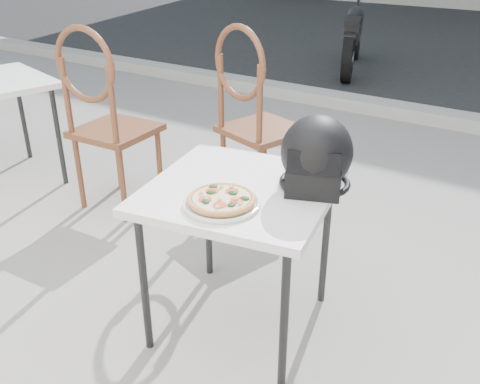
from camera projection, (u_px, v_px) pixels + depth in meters
The scene contains 9 objects.
ground at pixel (246, 276), 2.78m from camera, with size 80.00×80.00×0.00m, color gray.
curb at pixel (416, 113), 5.01m from camera, with size 30.00×0.25×0.12m, color #98968F.
cafe_table_main at pixel (240, 200), 2.18m from camera, with size 0.84×0.84×0.69m.
plate at pixel (222, 204), 2.00m from camera, with size 0.35×0.35×0.02m.
pizza at pixel (222, 199), 1.99m from camera, with size 0.26×0.26×0.03m.
helmet at pixel (316, 157), 2.09m from camera, with size 0.37×0.38×0.29m.
cafe_chair_main at pixel (253, 110), 3.20m from camera, with size 0.56×0.56×1.16m.
cafe_chair_side at pixel (104, 111), 3.17m from camera, with size 0.46×0.46×1.16m.
motorcycle at pixel (353, 38), 6.61m from camera, with size 0.70×1.76×0.90m.
Camera 1 is at (1.22, -1.95, 1.63)m, focal length 40.00 mm.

